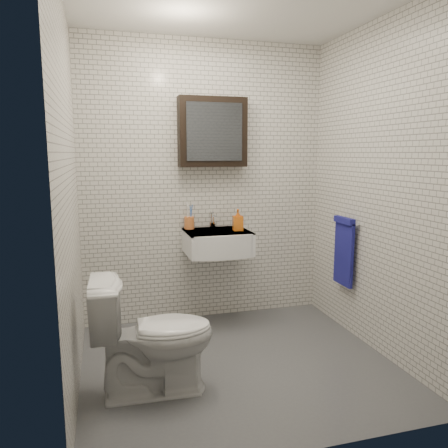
{
  "coord_description": "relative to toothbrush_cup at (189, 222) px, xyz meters",
  "views": [
    {
      "loc": [
        -0.9,
        -2.84,
        1.52
      ],
      "look_at": [
        0.02,
        0.45,
        0.96
      ],
      "focal_mm": 35.0,
      "sensor_mm": 36.0,
      "label": 1
    }
  ],
  "objects": [
    {
      "name": "soap_bottle",
      "position": [
        0.39,
        -0.2,
        0.03
      ],
      "size": [
        0.09,
        0.1,
        0.19
      ],
      "primitive_type": "imported",
      "rotation": [
        0.0,
        0.0,
        -0.12
      ],
      "color": "orange",
      "rests_on": "washbasin"
    },
    {
      "name": "mirror_cabinet",
      "position": [
        0.21,
        -0.01,
        0.79
      ],
      "size": [
        0.6,
        0.15,
        0.6
      ],
      "color": "black",
      "rests_on": "room_shell"
    },
    {
      "name": "toothbrush_cup",
      "position": [
        0.0,
        0.0,
        0.0
      ],
      "size": [
        0.11,
        0.11,
        0.24
      ],
      "rotation": [
        0.0,
        0.0,
        0.23
      ],
      "color": "#CE6C33",
      "rests_on": "washbasin"
    },
    {
      "name": "towel_rail",
      "position": [
        1.21,
        -0.59,
        -0.19
      ],
      "size": [
        0.09,
        0.3,
        0.58
      ],
      "color": "silver",
      "rests_on": "room_shell"
    },
    {
      "name": "faucet",
      "position": [
        0.21,
        -0.01,
        0.01
      ],
      "size": [
        0.06,
        0.2,
        0.15
      ],
      "color": "silver",
      "rests_on": "washbasin"
    },
    {
      "name": "ground",
      "position": [
        0.16,
        -0.94,
        -0.91
      ],
      "size": [
        2.2,
        2.0,
        0.01
      ],
      "primitive_type": "cube",
      "color": "#4F5157",
      "rests_on": "ground"
    },
    {
      "name": "room_shell",
      "position": [
        0.16,
        -0.94,
        0.56
      ],
      "size": [
        2.22,
        2.02,
        2.51
      ],
      "color": "silver",
      "rests_on": "ground"
    },
    {
      "name": "toilet",
      "position": [
        -0.46,
        -1.15,
        -0.53
      ],
      "size": [
        0.77,
        0.46,
        0.77
      ],
      "primitive_type": "imported",
      "rotation": [
        0.0,
        0.0,
        1.53
      ],
      "color": "white",
      "rests_on": "ground"
    },
    {
      "name": "washbasin",
      "position": [
        0.21,
        -0.21,
        -0.15
      ],
      "size": [
        0.55,
        0.5,
        0.2
      ],
      "color": "white",
      "rests_on": "room_shell"
    }
  ]
}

